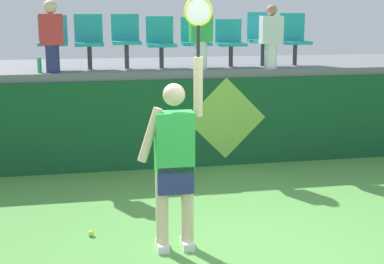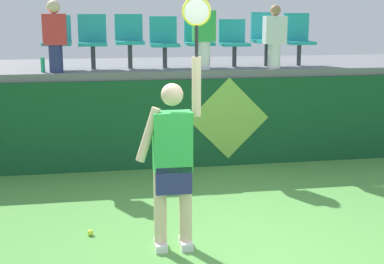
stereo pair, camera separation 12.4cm
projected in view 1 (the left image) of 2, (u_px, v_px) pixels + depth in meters
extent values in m
plane|color=#519342|center=(250.00, 256.00, 5.67)|extent=(40.00, 40.00, 0.00)
cube|color=#144C28|center=(186.00, 123.00, 8.80)|extent=(12.46, 0.20, 1.37)
cube|color=slate|center=(173.00, 67.00, 9.83)|extent=(12.46, 2.57, 0.12)
cube|color=white|center=(162.00, 246.00, 5.82)|extent=(0.12, 0.26, 0.08)
cube|color=white|center=(187.00, 244.00, 5.87)|extent=(0.12, 0.26, 0.08)
cylinder|color=beige|center=(162.00, 211.00, 5.74)|extent=(0.13, 0.13, 0.83)
cylinder|color=beige|center=(187.00, 209.00, 5.79)|extent=(0.13, 0.13, 0.83)
cube|color=navy|center=(174.00, 178.00, 5.70)|extent=(0.36, 0.22, 0.28)
cube|color=green|center=(174.00, 142.00, 5.62)|extent=(0.38, 0.22, 0.60)
sphere|color=beige|center=(174.00, 95.00, 5.52)|extent=(0.22, 0.22, 0.22)
cylinder|color=beige|center=(150.00, 135.00, 5.56)|extent=(0.26, 0.09, 0.55)
cylinder|color=beige|center=(198.00, 87.00, 5.55)|extent=(0.09, 0.09, 0.58)
cylinder|color=black|center=(198.00, 41.00, 5.46)|extent=(0.03, 0.03, 0.30)
torus|color=gold|center=(198.00, 11.00, 5.40)|extent=(0.28, 0.02, 0.28)
ellipsoid|color=silver|center=(198.00, 11.00, 5.40)|extent=(0.24, 0.02, 0.24)
sphere|color=#D1E533|center=(91.00, 233.00, 6.16)|extent=(0.07, 0.07, 0.07)
cylinder|color=#26B272|center=(39.00, 65.00, 8.38)|extent=(0.06, 0.06, 0.22)
cylinder|color=#38383D|center=(54.00, 58.00, 8.73)|extent=(0.07, 0.07, 0.37)
cube|color=teal|center=(53.00, 44.00, 8.69)|extent=(0.44, 0.42, 0.05)
cube|color=teal|center=(53.00, 28.00, 8.82)|extent=(0.44, 0.04, 0.40)
cylinder|color=#38383D|center=(90.00, 58.00, 8.84)|extent=(0.07, 0.07, 0.36)
cube|color=teal|center=(89.00, 44.00, 8.79)|extent=(0.44, 0.42, 0.05)
cube|color=teal|center=(88.00, 28.00, 8.92)|extent=(0.44, 0.04, 0.43)
cylinder|color=#38383D|center=(127.00, 56.00, 8.94)|extent=(0.07, 0.07, 0.38)
cube|color=teal|center=(126.00, 43.00, 8.90)|extent=(0.44, 0.42, 0.05)
cube|color=teal|center=(125.00, 27.00, 9.03)|extent=(0.44, 0.04, 0.41)
cylinder|color=#38383D|center=(162.00, 57.00, 9.05)|extent=(0.07, 0.07, 0.33)
cube|color=teal|center=(161.00, 45.00, 9.01)|extent=(0.44, 0.42, 0.05)
cube|color=teal|center=(160.00, 30.00, 9.14)|extent=(0.44, 0.04, 0.42)
cylinder|color=#38383D|center=(196.00, 56.00, 9.16)|extent=(0.07, 0.07, 0.35)
cube|color=teal|center=(196.00, 44.00, 9.12)|extent=(0.44, 0.42, 0.05)
cube|color=teal|center=(194.00, 29.00, 9.25)|extent=(0.44, 0.04, 0.40)
cylinder|color=#38383D|center=(231.00, 56.00, 9.27)|extent=(0.07, 0.07, 0.33)
cube|color=teal|center=(231.00, 44.00, 9.23)|extent=(0.44, 0.42, 0.05)
cube|color=teal|center=(228.00, 31.00, 9.37)|extent=(0.44, 0.04, 0.37)
cylinder|color=#38383D|center=(263.00, 54.00, 9.37)|extent=(0.07, 0.07, 0.38)
cube|color=teal|center=(263.00, 41.00, 9.32)|extent=(0.44, 0.42, 0.05)
cube|color=teal|center=(260.00, 26.00, 9.45)|extent=(0.44, 0.04, 0.44)
cylinder|color=#38383D|center=(295.00, 55.00, 9.48)|extent=(0.07, 0.07, 0.35)
cube|color=teal|center=(295.00, 43.00, 9.43)|extent=(0.44, 0.42, 0.05)
cube|color=teal|center=(292.00, 27.00, 9.56)|extent=(0.44, 0.04, 0.45)
cylinder|color=navy|center=(53.00, 59.00, 8.35)|extent=(0.20, 0.20, 0.41)
cube|color=red|center=(51.00, 29.00, 8.26)|extent=(0.34, 0.20, 0.45)
sphere|color=beige|center=(50.00, 7.00, 8.19)|extent=(0.20, 0.20, 0.20)
cylinder|color=white|center=(271.00, 56.00, 8.99)|extent=(0.20, 0.20, 0.39)
cube|color=white|center=(271.00, 30.00, 8.90)|extent=(0.34, 0.20, 0.43)
sphere|color=#A87A56|center=(272.00, 10.00, 8.84)|extent=(0.17, 0.17, 0.17)
cylinder|color=white|center=(201.00, 55.00, 8.83)|extent=(0.20, 0.20, 0.43)
cube|color=green|center=(201.00, 26.00, 8.73)|extent=(0.34, 0.20, 0.47)
sphere|color=#DBAD84|center=(201.00, 4.00, 8.66)|extent=(0.18, 0.18, 0.18)
cube|color=#144C28|center=(225.00, 165.00, 8.96)|extent=(0.90, 0.01, 0.00)
plane|color=#8CC64C|center=(226.00, 118.00, 8.80)|extent=(1.27, 0.00, 1.27)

